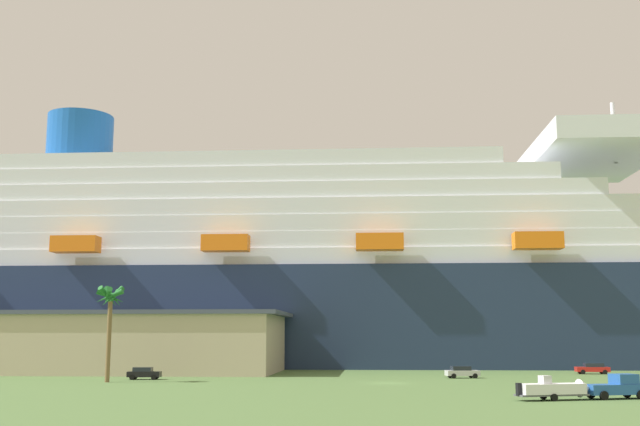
{
  "coord_description": "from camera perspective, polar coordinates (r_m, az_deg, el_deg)",
  "views": [
    {
      "loc": [
        -10.15,
        -94.21,
        5.65
      ],
      "look_at": [
        -7.53,
        30.29,
        25.47
      ],
      "focal_mm": 43.27,
      "sensor_mm": 36.0,
      "label": 1
    }
  ],
  "objects": [
    {
      "name": "ground_plane",
      "position": [
        124.75,
        3.54,
        -11.62
      ],
      "size": [
        600.0,
        600.0,
        0.0
      ],
      "primitive_type": "plane",
      "color": "#4C6B38"
    },
    {
      "name": "cruise_ship",
      "position": [
        150.57,
        -5.48,
        -4.99
      ],
      "size": [
        270.05,
        57.19,
        57.02
      ],
      "color": "#1E2D4C",
      "rests_on": "ground_plane"
    },
    {
      "name": "terminal_building",
      "position": [
        127.73,
        -18.54,
        -9.03
      ],
      "size": [
        71.49,
        29.35,
        9.25
      ],
      "color": "#B7A88C",
      "rests_on": "ground_plane"
    },
    {
      "name": "pickup_truck",
      "position": [
        76.23,
        21.1,
        -11.92
      ],
      "size": [
        5.91,
        3.25,
        2.2
      ],
      "color": "#2659A5",
      "rests_on": "ground_plane"
    },
    {
      "name": "small_boat_on_trailer",
      "position": [
        72.98,
        17.18,
        -12.34
      ],
      "size": [
        8.2,
        3.24,
        2.15
      ],
      "color": "#595960",
      "rests_on": "ground_plane"
    },
    {
      "name": "palm_tree",
      "position": [
        99.72,
        -15.24,
        -6.59
      ],
      "size": [
        3.67,
        3.68,
        11.83
      ],
      "color": "brown",
      "rests_on": "ground_plane"
    },
    {
      "name": "parked_car_red_hatchback",
      "position": [
        123.41,
        19.51,
        -10.77
      ],
      "size": [
        4.96,
        2.53,
        1.58
      ],
      "color": "red",
      "rests_on": "ground_plane"
    },
    {
      "name": "parked_car_silver_sedan",
      "position": [
        107.14,
        10.45,
        -11.48
      ],
      "size": [
        4.57,
        2.35,
        1.58
      ],
      "color": "silver",
      "rests_on": "ground_plane"
    },
    {
      "name": "parked_car_black_coupe",
      "position": [
        104.61,
        -12.89,
        -11.46
      ],
      "size": [
        4.22,
        2.1,
        1.58
      ],
      "color": "black",
      "rests_on": "ground_plane"
    },
    {
      "name": "parked_car_yellow_taxi",
      "position": [
        112.38,
        -5.46,
        -11.46
      ],
      "size": [
        4.72,
        2.39,
        1.58
      ],
      "color": "yellow",
      "rests_on": "ground_plane"
    }
  ]
}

